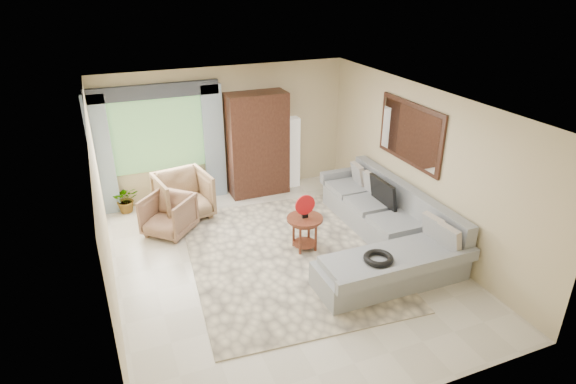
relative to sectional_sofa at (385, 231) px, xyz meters
name	(u,v)px	position (x,y,z in m)	size (l,w,h in m)	color
ground	(282,263)	(-1.78, 0.18, -0.28)	(6.00, 6.00, 0.00)	silver
area_rug	(286,255)	(-1.65, 0.34, -0.27)	(3.00, 4.00, 0.02)	beige
sectional_sofa	(385,231)	(0.00, 0.00, 0.00)	(2.30, 3.46, 0.90)	#909498
tv_screen	(383,192)	(0.27, 0.55, 0.44)	(0.06, 0.74, 0.48)	black
garden_hose	(378,258)	(-0.78, -1.01, 0.26)	(0.43, 0.43, 0.09)	black
coffee_table	(305,233)	(-1.28, 0.42, 0.03)	(0.59, 0.59, 0.59)	#4B2114
red_disc	(305,205)	(-1.28, 0.42, 0.54)	(0.34, 0.34, 0.03)	red
armchair_left	(168,215)	(-3.26, 1.83, 0.07)	(0.76, 0.78, 0.71)	#936550
armchair_right	(184,196)	(-2.88, 2.36, 0.15)	(0.92, 0.95, 0.86)	#91754F
potted_plant	(126,199)	(-3.88, 2.98, -0.02)	(0.47, 0.41, 0.53)	#999999
armoire	(257,144)	(-1.23, 2.90, 0.77)	(1.20, 0.55, 2.10)	#331811
floor_lamp	(293,152)	(-0.43, 2.96, 0.47)	(0.24, 0.24, 1.50)	silver
window	(158,135)	(-3.13, 3.15, 1.12)	(1.80, 0.04, 1.40)	#669E59
curtain_left	(102,156)	(-4.18, 3.06, 0.87)	(0.40, 0.08, 2.30)	#9EB7CC
curtain_right	(214,142)	(-2.08, 3.06, 0.87)	(0.40, 0.08, 2.30)	#9EB7CC
valance	(153,91)	(-3.13, 3.08, 1.97)	(2.40, 0.12, 0.26)	#1E232D
wall_mirror	(410,133)	(0.68, 0.53, 1.47)	(0.05, 1.70, 1.05)	black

